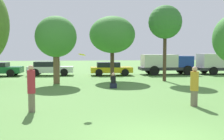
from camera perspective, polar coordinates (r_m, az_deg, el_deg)
person_thrower at (r=10.53m, az=-17.15°, el=-3.80°), size 0.30×0.30×1.82m
person_catcher at (r=11.70m, az=17.49°, el=-3.39°), size 0.35×0.35×1.70m
frisbee at (r=10.54m, az=-6.54°, el=3.34°), size 0.29×0.28×0.11m
bystander_sitting at (r=16.66m, az=0.29°, el=-2.57°), size 0.41×0.34×0.98m
tree_1 at (r=19.39m, az=-12.10°, el=6.99°), size 2.97×2.97×4.87m
tree_2 at (r=21.49m, az=0.05°, el=7.66°), size 3.72×3.72×5.19m
tree_3 at (r=21.01m, az=11.49°, el=10.08°), size 2.59×2.59×5.90m
parked_car_white at (r=26.03m, az=-13.38°, el=0.41°), size 4.35×1.93×1.34m
parked_car_yellow at (r=25.45m, az=-0.37°, el=0.36°), size 4.05×2.12×1.28m
delivery_truck_blue at (r=26.96m, az=11.71°, el=1.51°), size 5.45×2.41×2.02m
delivery_truck_silver at (r=29.17m, az=22.82°, el=1.44°), size 5.49×2.43×2.08m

